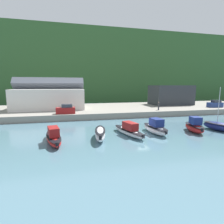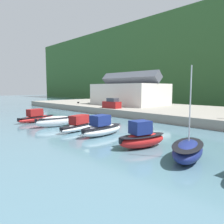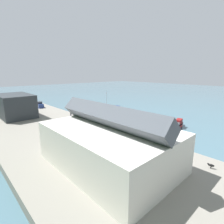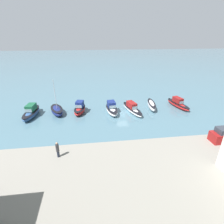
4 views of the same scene
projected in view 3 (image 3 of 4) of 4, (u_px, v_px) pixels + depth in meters
name	position (u px, v px, depth m)	size (l,w,h in m)	color
ground_plane	(133.00, 119.00, 53.10)	(320.00, 320.00, 0.00)	slate
quay_promenade	(59.00, 136.00, 36.91)	(98.86, 23.60, 1.43)	gray
harbor_clubhouse	(109.00, 144.00, 23.85)	(18.26, 11.99, 8.49)	silver
yacht_club_building	(15.00, 106.00, 49.82)	(12.87, 8.11, 6.37)	#2D3338
moored_boat_0	(178.00, 125.00, 44.58)	(3.27, 7.46, 2.21)	red
moored_boat_1	(156.00, 120.00, 49.10)	(2.40, 6.31, 1.58)	silver
moored_boat_2	(140.00, 118.00, 51.75)	(3.78, 8.12, 2.08)	white
moored_boat_3	(129.00, 114.00, 54.96)	(2.66, 6.47, 2.48)	white
moored_boat_4	(116.00, 111.00, 60.23)	(3.09, 5.53, 2.61)	red
moored_boat_5	(107.00, 109.00, 63.83)	(4.00, 6.02, 7.45)	navy
moored_boat_6	(97.00, 107.00, 66.96)	(2.93, 7.28, 2.49)	#33568E
parked_car_0	(133.00, 133.00, 34.35)	(4.22, 1.84, 2.16)	maroon
parked_car_1	(40.00, 105.00, 62.99)	(4.32, 2.09, 2.16)	navy
pickup_truck_0	(31.00, 101.00, 71.18)	(4.77, 2.08, 1.90)	maroon
person_on_quay	(71.00, 112.00, 50.50)	(0.40, 0.40, 2.14)	#232838
dog_on_quay	(211.00, 165.00, 23.20)	(0.88, 0.47, 0.68)	black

